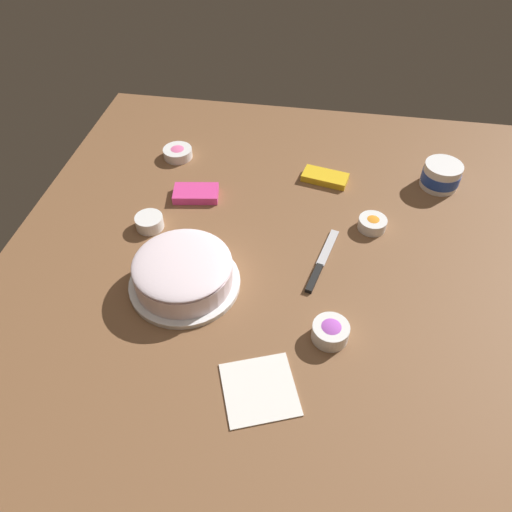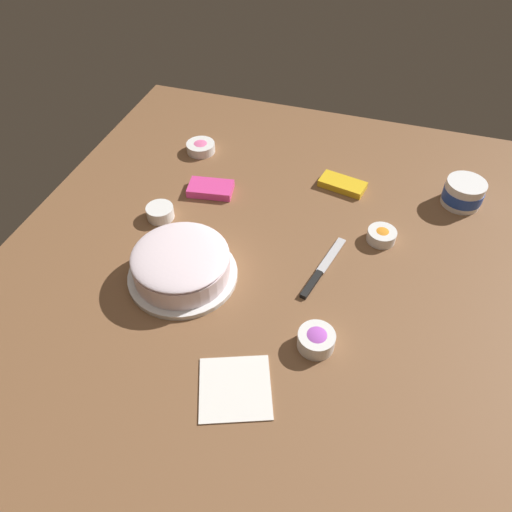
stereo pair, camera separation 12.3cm
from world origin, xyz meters
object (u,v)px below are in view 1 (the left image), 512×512
frosted_cake (183,273)px  sprinkle_bowl_yellow (149,222)px  frosting_tub (441,175)px  candy_box_upper (196,193)px  sprinkle_bowl_orange (372,223)px  spreading_knife (320,265)px  sprinkle_bowl_pink (178,152)px  paper_napkin (260,389)px  sprinkle_bowl_rainbow (330,331)px  candy_box_lower (325,177)px

frosted_cake → sprinkle_bowl_yellow: size_ratio=3.57×
frosting_tub → sprinkle_bowl_yellow: size_ratio=1.47×
frosted_cake → candy_box_upper: (-0.06, 0.34, -0.03)m
candy_box_upper → frosted_cake: bearing=-89.2°
frosting_tub → sprinkle_bowl_orange: bearing=-131.6°
spreading_knife → sprinkle_bowl_pink: size_ratio=2.49×
frosting_tub → paper_napkin: bearing=-119.5°
sprinkle_bowl_orange → paper_napkin: size_ratio=0.52×
spreading_knife → sprinkle_bowl_yellow: (-0.48, 0.08, 0.01)m
frosting_tub → sprinkle_bowl_rainbow: (-0.30, -0.62, -0.02)m
sprinkle_bowl_orange → paper_napkin: bearing=-113.2°
sprinkle_bowl_rainbow → paper_napkin: size_ratio=0.56×
candy_box_lower → candy_box_upper: size_ratio=1.04×
frosted_cake → sprinkle_bowl_orange: 0.54m
sprinkle_bowl_pink → candy_box_lower: (0.49, -0.05, -0.01)m
frosted_cake → sprinkle_bowl_orange: (0.46, 0.29, -0.02)m
sprinkle_bowl_yellow → sprinkle_bowl_orange: 0.62m
frosted_cake → frosting_tub: size_ratio=2.42×
sprinkle_bowl_orange → candy_box_lower: sprinkle_bowl_orange is taller
frosting_tub → sprinkle_bowl_rainbow: bearing=-115.9°
frosting_tub → paper_napkin: frosting_tub is taller
frosting_tub → sprinkle_bowl_rainbow: size_ratio=1.36×
candy_box_lower → paper_napkin: candy_box_lower is taller
candy_box_upper → paper_napkin: candy_box_upper is taller
spreading_knife → candy_box_lower: 0.37m
sprinkle_bowl_rainbow → candy_box_lower: sprinkle_bowl_rainbow is taller
spreading_knife → candy_box_lower: (-0.01, 0.37, 0.00)m
sprinkle_bowl_rainbow → paper_napkin: bearing=-131.4°
sprinkle_bowl_orange → candy_box_lower: 0.24m
frosting_tub → candy_box_upper: frosting_tub is taller
sprinkle_bowl_orange → frosting_tub: bearing=48.4°
sprinkle_bowl_rainbow → candy_box_upper: bearing=133.8°
sprinkle_bowl_pink → sprinkle_bowl_orange: sprinkle_bowl_orange is taller
frosting_tub → paper_napkin: (-0.44, -0.77, -0.04)m
paper_napkin → sprinkle_bowl_orange: bearing=66.8°
spreading_knife → paper_napkin: size_ratio=1.56×
frosted_cake → paper_napkin: 0.35m
spreading_knife → sprinkle_bowl_rainbow: (0.04, -0.22, 0.02)m
sprinkle_bowl_orange → frosted_cake: bearing=-148.2°
spreading_knife → sprinkle_bowl_rainbow: 0.22m
frosted_cake → frosting_tub: frosted_cake is taller
sprinkle_bowl_yellow → sprinkle_bowl_orange: sprinkle_bowl_yellow is taller
candy_box_lower → spreading_knife: bearing=-76.6°
sprinkle_bowl_yellow → spreading_knife: bearing=-8.9°
frosting_tub → sprinkle_bowl_pink: (-0.83, 0.02, -0.02)m
sprinkle_bowl_yellow → sprinkle_bowl_orange: bearing=8.9°
frosted_cake → sprinkle_bowl_orange: bearing=31.8°
sprinkle_bowl_yellow → frosted_cake: bearing=-51.3°
sprinkle_bowl_rainbow → paper_napkin: sprinkle_bowl_rainbow is taller
sprinkle_bowl_rainbow → frosting_tub: bearing=64.1°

